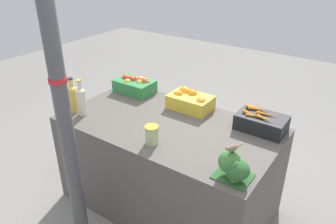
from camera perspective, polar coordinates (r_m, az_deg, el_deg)
ground_plane at (r=3.04m, az=0.00°, el=-15.32°), size 10.00×10.00×0.00m
market_table at (r=2.78m, az=0.00°, el=-9.22°), size 1.70×0.94×0.80m
support_pole at (r=2.05m, az=-18.19°, el=2.48°), size 0.11×0.11×2.48m
apple_crate at (r=3.10m, az=-5.70°, el=4.71°), size 0.36×0.24×0.16m
orange_crate at (r=2.78m, az=3.88°, el=1.99°), size 0.36×0.24×0.16m
carrot_crate at (r=2.55m, az=15.93°, el=-1.70°), size 0.36×0.24×0.15m
broccoli_pile at (r=1.98m, az=11.32°, el=-9.39°), size 0.22×0.19×0.18m
juice_bottle_golden at (r=2.81m, az=-16.22°, el=2.42°), size 0.08×0.08×0.30m
juice_bottle_cloudy at (r=2.74m, az=-14.85°, el=1.98°), size 0.07×0.07×0.30m
pickle_jar at (r=2.29m, az=-2.84°, el=-4.00°), size 0.10×0.10×0.14m
sparrow_bird at (r=1.93m, az=11.10°, el=-6.20°), size 0.06×0.13×0.05m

